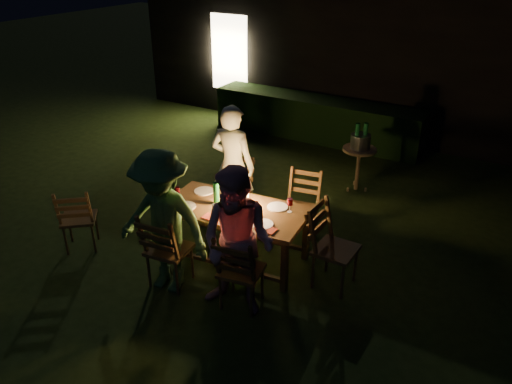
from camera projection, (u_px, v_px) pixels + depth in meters
The scene contains 29 objects.
garden_envelope at pixel (385, 40), 10.88m from camera, with size 40.00×40.00×3.20m.
dining_table at pixel (235, 213), 5.92m from camera, with size 1.78×1.02×0.71m.
chair_near_left at pixel (169, 262), 5.62m from camera, with size 0.50×0.53×1.00m.
chair_near_right at pixel (241, 283), 5.29m from camera, with size 0.50×0.52×0.96m.
chair_far_left at pixel (232, 203), 6.87m from camera, with size 0.44×0.48×0.98m.
chair_far_right at pixel (300, 219), 6.50m from camera, with size 0.50×0.52×0.95m.
chair_end at pixel (333, 261), 5.61m from camera, with size 0.50×0.47×1.02m.
chair_spare at pixel (80, 229), 6.29m from camera, with size 0.60×0.60×0.92m.
person_house_side at pixel (233, 166), 6.66m from camera, with size 0.61×0.40×1.68m, color #EFF1CD.
person_opp_right at pixel (238, 243), 5.01m from camera, with size 0.80×0.62×1.64m, color #CC8C9C.
person_opp_left at pixel (163, 223), 5.34m from camera, with size 1.08×0.62×1.67m, color #3D6F37.
lantern at pixel (241, 195), 5.84m from camera, with size 0.16×0.16×0.35m.
plate_far_left at pixel (204, 191), 6.27m from camera, with size 0.25×0.25×0.01m, color white.
plate_near_left at pixel (185, 206), 5.91m from camera, with size 0.25×0.25×0.01m, color white.
plate_far_right at pixel (277, 207), 5.90m from camera, with size 0.25×0.25×0.01m, color white.
plate_near_right at pixel (262, 224), 5.54m from camera, with size 0.25×0.25×0.01m, color white.
wineglass_a at pixel (224, 187), 6.19m from camera, with size 0.06×0.06×0.18m, color #59070F, non-canonical shape.
wineglass_b at pixel (177, 194), 6.02m from camera, with size 0.06×0.06×0.18m, color #59070F, non-canonical shape.
wineglass_c at pixel (248, 218), 5.51m from camera, with size 0.06×0.06×0.18m, color #59070F, non-canonical shape.
wineglass_d at pixel (290, 205), 5.76m from camera, with size 0.06×0.06×0.18m, color #59070F, non-canonical shape.
wineglass_e at pixel (215, 211), 5.64m from camera, with size 0.06×0.06×0.18m, color silver, non-canonical shape.
bottle_table at pixel (216, 193), 5.92m from camera, with size 0.07×0.07×0.28m, color #0F471E.
napkin_left at pixel (211, 217), 5.68m from camera, with size 0.18×0.14×0.01m, color red.
napkin_right at pixel (268, 230), 5.44m from camera, with size 0.18×0.14×0.01m, color red.
phone at pixel (177, 208), 5.88m from camera, with size 0.14×0.07×0.01m, color black.
side_table at pixel (359, 153), 7.64m from camera, with size 0.52×0.52×0.70m.
ice_bucket at pixel (360, 142), 7.56m from camera, with size 0.30×0.30×0.22m, color #A5A8AD.
bottle_bucket_a at pixel (357, 139), 7.53m from camera, with size 0.07×0.07×0.32m, color #0F471E.
bottle_bucket_b at pixel (365, 138), 7.54m from camera, with size 0.07×0.07×0.32m, color #0F471E.
Camera 1 is at (3.28, -4.92, 3.55)m, focal length 35.00 mm.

